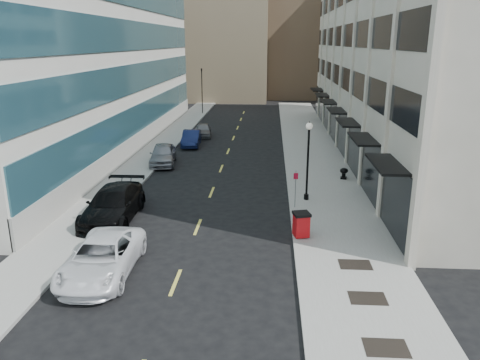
# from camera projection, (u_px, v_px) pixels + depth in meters

# --- Properties ---
(ground) EXTENTS (160.00, 160.00, 0.00)m
(ground) POSITION_uv_depth(u_px,v_px,m) (165.00, 309.00, 17.33)
(ground) COLOR black
(ground) RESTS_ON ground
(sidewalk_right) EXTENTS (5.00, 80.00, 0.15)m
(sidewalk_right) POSITION_uv_depth(u_px,v_px,m) (318.00, 169.00, 35.96)
(sidewalk_right) COLOR #99978B
(sidewalk_right) RESTS_ON ground
(sidewalk_left) EXTENTS (3.00, 80.00, 0.15)m
(sidewalk_left) POSITION_uv_depth(u_px,v_px,m) (139.00, 166.00, 36.85)
(sidewalk_left) COLOR #99978B
(sidewalk_left) RESTS_ON ground
(building_right) EXTENTS (15.30, 46.50, 18.25)m
(building_right) POSITION_uv_depth(u_px,v_px,m) (428.00, 48.00, 39.51)
(building_right) COLOR beige
(building_right) RESTS_ON ground
(building_left) EXTENTS (16.14, 46.00, 20.00)m
(building_left) POSITION_uv_depth(u_px,v_px,m) (49.00, 36.00, 41.32)
(building_left) COLOR white
(building_left) RESTS_ON ground
(skyline_tan_near) EXTENTS (14.00, 18.00, 28.00)m
(skyline_tan_near) POSITION_uv_depth(u_px,v_px,m) (226.00, 14.00, 78.64)
(skyline_tan_near) COLOR #7C6B51
(skyline_tan_near) RESTS_ON ground
(skyline_tan_far) EXTENTS (12.00, 14.00, 22.00)m
(skyline_tan_far) POSITION_uv_depth(u_px,v_px,m) (180.00, 33.00, 89.69)
(skyline_tan_far) COLOR #7C6B51
(skyline_tan_far) RESTS_ON ground
(skyline_stone) EXTENTS (10.00, 14.00, 20.00)m
(skyline_stone) POSITION_uv_depth(u_px,v_px,m) (359.00, 38.00, 76.47)
(skyline_stone) COLOR beige
(skyline_stone) RESTS_ON ground
(grate_near) EXTENTS (1.40, 1.00, 0.01)m
(grate_near) POSITION_uv_depth(u_px,v_px,m) (386.00, 348.00, 14.89)
(grate_near) COLOR black
(grate_near) RESTS_ON sidewalk_right
(grate_mid) EXTENTS (1.40, 1.00, 0.01)m
(grate_mid) POSITION_uv_depth(u_px,v_px,m) (368.00, 298.00, 17.76)
(grate_mid) COLOR black
(grate_mid) RESTS_ON sidewalk_right
(grate_far) EXTENTS (1.40, 1.00, 0.01)m
(grate_far) POSITION_uv_depth(u_px,v_px,m) (355.00, 265.00, 20.44)
(grate_far) COLOR black
(grate_far) RESTS_ON sidewalk_right
(road_centerline) EXTENTS (0.15, 68.20, 0.01)m
(road_centerline) POSITION_uv_depth(u_px,v_px,m) (217.00, 179.00, 33.59)
(road_centerline) COLOR #D8CC4C
(road_centerline) RESTS_ON ground
(traffic_signal) EXTENTS (0.66, 0.66, 6.98)m
(traffic_signal) POSITION_uv_depth(u_px,v_px,m) (202.00, 71.00, 61.96)
(traffic_signal) COLOR black
(traffic_signal) RESTS_ON ground
(car_white_van) EXTENTS (2.74, 5.74, 1.58)m
(car_white_van) POSITION_uv_depth(u_px,v_px,m) (102.00, 258.00, 19.67)
(car_white_van) COLOR white
(car_white_van) RESTS_ON ground
(car_black_pickup) EXTENTS (2.63, 6.22, 1.79)m
(car_black_pickup) POSITION_uv_depth(u_px,v_px,m) (113.00, 204.00, 25.75)
(car_black_pickup) COLOR black
(car_black_pickup) RESTS_ON ground
(car_silver_sedan) EXTENTS (2.62, 5.10, 1.66)m
(car_silver_sedan) POSITION_uv_depth(u_px,v_px,m) (163.00, 154.00, 37.49)
(car_silver_sedan) COLOR gray
(car_silver_sedan) RESTS_ON ground
(car_blue_sedan) EXTENTS (1.84, 4.53, 1.46)m
(car_blue_sedan) POSITION_uv_depth(u_px,v_px,m) (191.00, 138.00, 44.14)
(car_blue_sedan) COLOR #131C48
(car_blue_sedan) RESTS_ON ground
(car_grey_sedan) EXTENTS (2.10, 4.19, 1.37)m
(car_grey_sedan) POSITION_uv_depth(u_px,v_px,m) (203.00, 130.00, 48.51)
(car_grey_sedan) COLOR slate
(car_grey_sedan) RESTS_ON ground
(trash_bin) EXTENTS (0.96, 0.97, 1.28)m
(trash_bin) POSITION_uv_depth(u_px,v_px,m) (301.00, 224.00, 23.19)
(trash_bin) COLOR red
(trash_bin) RESTS_ON sidewalk_right
(lamppost) EXTENTS (0.41, 0.41, 4.88)m
(lamppost) POSITION_uv_depth(u_px,v_px,m) (308.00, 154.00, 28.08)
(lamppost) COLOR black
(lamppost) RESTS_ON sidewalk_right
(sign_post) EXTENTS (0.26, 0.07, 2.23)m
(sign_post) POSITION_uv_depth(u_px,v_px,m) (296.00, 184.00, 27.12)
(sign_post) COLOR slate
(sign_post) RESTS_ON sidewalk_right
(urn_planter) EXTENTS (0.57, 0.57, 0.79)m
(urn_planter) POSITION_uv_depth(u_px,v_px,m) (344.00, 172.00, 33.09)
(urn_planter) COLOR black
(urn_planter) RESTS_ON sidewalk_right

